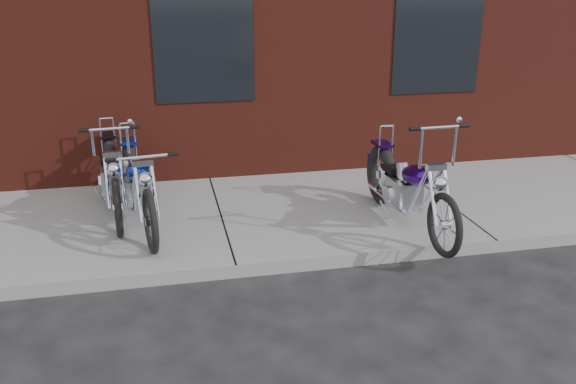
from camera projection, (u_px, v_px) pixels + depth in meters
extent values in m
plane|color=black|center=(237.00, 278.00, 6.39)|extent=(120.00, 120.00, 0.00)
cube|color=gray|center=(221.00, 219.00, 7.75)|extent=(22.00, 3.00, 0.15)
torus|color=black|center=(386.00, 178.00, 7.85)|extent=(0.18, 0.79, 0.78)
torus|color=black|center=(452.00, 231.00, 6.30)|extent=(0.11, 0.71, 0.70)
cube|color=#9C9D9D|center=(410.00, 197.00, 7.22)|extent=(0.32, 0.45, 0.33)
ellipsoid|color=#2F0977|center=(423.00, 179.00, 6.83)|extent=(0.31, 0.61, 0.33)
cube|color=black|center=(401.00, 172.00, 7.40)|extent=(0.27, 0.31, 0.07)
cylinder|color=silver|center=(448.00, 201.00, 6.33)|extent=(0.06, 0.32, 0.58)
cylinder|color=silver|center=(447.00, 131.00, 6.22)|extent=(0.60, 0.06, 0.03)
cylinder|color=silver|center=(391.00, 149.00, 7.63)|extent=(0.02, 0.02, 0.52)
cylinder|color=silver|center=(410.00, 200.00, 7.51)|extent=(0.09, 0.98, 0.05)
torus|color=black|center=(132.00, 176.00, 7.91)|extent=(0.27, 0.81, 0.80)
torus|color=black|center=(153.00, 227.00, 6.39)|extent=(0.18, 0.72, 0.72)
cube|color=#9C9D9D|center=(139.00, 194.00, 7.29)|extent=(0.37, 0.48, 0.33)
ellipsoid|color=#0E2DAF|center=(141.00, 176.00, 6.91)|extent=(0.37, 0.64, 0.34)
cube|color=beige|center=(135.00, 169.00, 7.47)|extent=(0.31, 0.35, 0.07)
cylinder|color=silver|center=(149.00, 197.00, 6.42)|extent=(0.09, 0.32, 0.60)
cylinder|color=silver|center=(144.00, 161.00, 6.42)|extent=(0.61, 0.12, 0.03)
cylinder|color=silver|center=(130.00, 146.00, 7.69)|extent=(0.03, 0.03, 0.53)
cylinder|color=silver|center=(149.00, 197.00, 7.60)|extent=(0.20, 0.99, 0.05)
torus|color=black|center=(111.00, 167.00, 8.31)|extent=(0.23, 0.78, 0.77)
torus|color=black|center=(118.00, 213.00, 6.81)|extent=(0.14, 0.70, 0.70)
cube|color=#9C9D9D|center=(114.00, 183.00, 7.70)|extent=(0.34, 0.46, 0.32)
ellipsoid|color=black|center=(113.00, 166.00, 7.33)|extent=(0.34, 0.62, 0.33)
cube|color=black|center=(111.00, 161.00, 7.88)|extent=(0.29, 0.32, 0.06)
cylinder|color=silver|center=(115.00, 185.00, 6.84)|extent=(0.07, 0.31, 0.58)
cylinder|color=silver|center=(110.00, 132.00, 6.77)|extent=(0.59, 0.09, 0.03)
cylinder|color=silver|center=(109.00, 140.00, 8.10)|extent=(0.03, 0.03, 0.52)
cylinder|color=silver|center=(124.00, 187.00, 7.99)|extent=(0.15, 0.97, 0.05)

